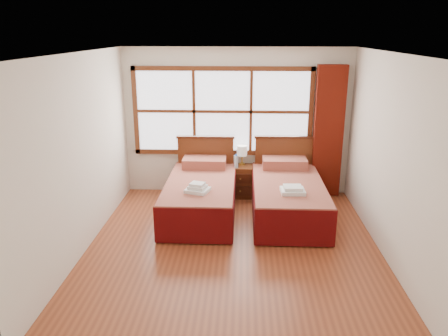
{
  "coord_description": "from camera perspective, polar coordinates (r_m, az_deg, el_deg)",
  "views": [
    {
      "loc": [
        0.12,
        -5.39,
        2.86
      ],
      "look_at": [
        -0.15,
        0.7,
        0.93
      ],
      "focal_mm": 35.0,
      "sensor_mm": 36.0,
      "label": 1
    }
  ],
  "objects": [
    {
      "name": "ceiling",
      "position": [
        5.4,
        1.35,
        14.78
      ],
      "size": [
        4.5,
        4.5,
        0.0
      ],
      "primitive_type": "plane",
      "rotation": [
        3.14,
        0.0,
        0.0
      ],
      "color": "white",
      "rests_on": "wall_back"
    },
    {
      "name": "lamp",
      "position": [
        7.76,
        2.38,
        2.21
      ],
      "size": [
        0.18,
        0.18,
        0.35
      ],
      "color": "gold",
      "rests_on": "nightstand"
    },
    {
      "name": "curtain",
      "position": [
        7.83,
        13.46,
        4.58
      ],
      "size": [
        0.5,
        0.16,
        2.3
      ],
      "primitive_type": "cube",
      "color": "#5F1409",
      "rests_on": "wall_back"
    },
    {
      "name": "wall_back",
      "position": [
        7.8,
        1.66,
        5.98
      ],
      "size": [
        4.0,
        0.0,
        4.0
      ],
      "primitive_type": "plane",
      "rotation": [
        1.57,
        0.0,
        0.0
      ],
      "color": "silver",
      "rests_on": "floor"
    },
    {
      "name": "towels_left",
      "position": [
        6.48,
        -3.48,
        -2.65
      ],
      "size": [
        0.4,
        0.37,
        0.14
      ],
      "rotation": [
        0.0,
        0.0,
        -0.31
      ],
      "color": "white",
      "rests_on": "bed_left"
    },
    {
      "name": "bed_left",
      "position": [
        7.09,
        -3.02,
        -3.44
      ],
      "size": [
        1.1,
        2.13,
        1.07
      ],
      "color": "#3F1C0D",
      "rests_on": "floor"
    },
    {
      "name": "wall_right",
      "position": [
        5.92,
        21.01,
        1.07
      ],
      "size": [
        0.0,
        4.5,
        4.5
      ],
      "primitive_type": "plane",
      "rotation": [
        1.57,
        0.0,
        -1.57
      ],
      "color": "silver",
      "rests_on": "floor"
    },
    {
      "name": "wall_left",
      "position": [
        6.0,
        -18.23,
        1.57
      ],
      "size": [
        0.0,
        4.5,
        4.5
      ],
      "primitive_type": "plane",
      "rotation": [
        1.57,
        0.0,
        1.57
      ],
      "color": "silver",
      "rests_on": "floor"
    },
    {
      "name": "towels_right",
      "position": [
        6.49,
        8.96,
        -2.84
      ],
      "size": [
        0.36,
        0.32,
        0.1
      ],
      "rotation": [
        0.0,
        0.0,
        0.04
      ],
      "color": "white",
      "rests_on": "bed_right"
    },
    {
      "name": "bottle_far",
      "position": [
        7.63,
        1.56,
        0.86
      ],
      "size": [
        0.06,
        0.06,
        0.24
      ],
      "color": "silver",
      "rests_on": "nightstand"
    },
    {
      "name": "bottle_near",
      "position": [
        7.61,
        1.62,
        0.86
      ],
      "size": [
        0.07,
        0.07,
        0.25
      ],
      "color": "silver",
      "rests_on": "nightstand"
    },
    {
      "name": "bed_right",
      "position": [
        7.09,
        8.29,
        -3.56
      ],
      "size": [
        1.11,
        2.16,
        1.08
      ],
      "color": "#3F1C0D",
      "rests_on": "floor"
    },
    {
      "name": "floor",
      "position": [
        6.1,
        1.18,
        -10.41
      ],
      "size": [
        4.5,
        4.5,
        0.0
      ],
      "primitive_type": "plane",
      "color": "brown",
      "rests_on": "ground"
    },
    {
      "name": "window",
      "position": [
        7.73,
        -0.2,
        7.4
      ],
      "size": [
        3.16,
        0.06,
        1.56
      ],
      "color": "white",
      "rests_on": "wall_back"
    },
    {
      "name": "nightstand",
      "position": [
        7.82,
        2.15,
        -1.73
      ],
      "size": [
        0.42,
        0.42,
        0.56
      ],
      "color": "#582A13",
      "rests_on": "floor"
    }
  ]
}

